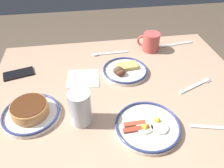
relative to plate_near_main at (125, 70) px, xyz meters
name	(u,v)px	position (x,y,z in m)	size (l,w,h in m)	color
dining_table	(121,105)	(0.04, 0.13, -0.10)	(1.20, 0.96, 0.76)	tan
plate_near_main	(125,70)	(0.00, 0.00, 0.00)	(0.23, 0.23, 0.05)	silver
plate_center_pancakes	(31,112)	(0.42, 0.23, 0.01)	(0.23, 0.23, 0.06)	white
plate_far_companion	(148,126)	(-0.02, 0.36, 0.00)	(0.25, 0.25, 0.04)	silver
coffee_mug	(151,42)	(-0.19, -0.20, 0.04)	(0.12, 0.09, 0.10)	#BF4C47
drinking_glass	(80,109)	(0.23, 0.28, 0.05)	(0.08, 0.08, 0.14)	silver
cell_phone	(19,74)	(0.52, -0.07, -0.01)	(0.14, 0.07, 0.01)	black
paper_napkin	(83,79)	(0.21, 0.02, -0.01)	(0.15, 0.14, 0.00)	white
fork_near	(195,86)	(-0.31, 0.15, -0.01)	(0.19, 0.09, 0.01)	silver
fork_far	(216,128)	(-0.27, 0.40, -0.01)	(0.18, 0.06, 0.01)	silver
butter_knife	(176,44)	(-0.37, -0.23, -0.01)	(0.22, 0.04, 0.01)	silver
tea_spoon	(105,54)	(0.07, -0.19, -0.01)	(0.21, 0.03, 0.01)	silver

